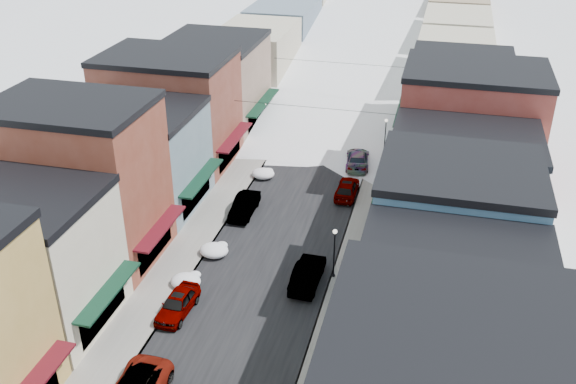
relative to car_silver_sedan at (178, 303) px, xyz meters
The scene contains 32 objects.
road 44.91m from the car_silver_sedan, 84.50° to the left, with size 10.00×160.00×0.01m, color black.
sidewalk_left 44.76m from the car_silver_sedan, 92.95° to the left, with size 3.20×160.00×0.15m, color gray.
sidewalk_right 46.01m from the car_silver_sedan, 76.29° to the left, with size 3.20×160.00×0.15m, color gray.
curb_left 44.71m from the car_silver_sedan, 90.96° to the left, with size 0.10×160.00×0.15m, color slate.
curb_right 45.67m from the car_silver_sedan, 78.18° to the left, with size 0.10×160.00×0.15m, color slate.
bldg_l_cream 10.14m from the car_silver_sedan, 162.49° to the right, with size 11.30×8.20×9.50m.
bldg_l_brick_near 12.06m from the car_silver_sedan, 151.05° to the left, with size 12.30×8.20×12.50m.
bldg_l_grayblue 16.75m from the car_silver_sedan, 122.99° to the left, with size 11.30×9.20×9.00m.
bldg_l_brick_far 25.21m from the car_silver_sedan, 113.55° to the left, with size 13.30×9.20×11.00m.
bldg_l_tan 34.15m from the car_silver_sedan, 105.21° to the left, with size 11.30×11.20×10.00m.
bldg_r_green 18.24m from the car_silver_sedan, 10.70° to the right, with size 11.30×9.20×9.50m.
bldg_r_blue 18.94m from the car_silver_sedan, 18.04° to the left, with size 11.30×9.20×10.50m.
bldg_r_cream 23.53m from the car_silver_sedan, 39.24° to the left, with size 12.30×9.20×9.00m.
bldg_r_brick_far 30.47m from the car_silver_sedan, 52.03° to the left, with size 13.30×9.20×11.50m.
bldg_r_tan 38.17m from the car_silver_sedan, 62.57° to the left, with size 11.30×11.20×9.50m.
distant_blocks 67.91m from the car_silver_sedan, 86.37° to the left, with size 34.00×55.00×8.00m.
overhead_cables 32.93m from the car_silver_sedan, 82.39° to the left, with size 16.40×15.04×0.04m.
car_silver_sedan is the anchor object (origin of this frame).
car_dark_hatch 13.98m from the car_silver_sedan, 88.65° to the left, with size 1.67×4.77×1.57m, color black.
car_silver_wagon 33.90m from the car_silver_sedan, 88.65° to the left, with size 1.95×4.80×1.39m, color #A8AAB0.
car_green_sedan 9.49m from the car_silver_sedan, 34.75° to the left, with size 1.77×5.08×1.67m, color black.
car_gray_suv 21.08m from the car_silver_sedan, 66.59° to the left, with size 1.87×4.65×1.59m, color gray.
car_black_sedan 27.09m from the car_silver_sedan, 72.00° to the left, with size 2.23×5.49×1.59m, color black.
car_lane_silver 45.50m from the car_silver_sedan, 86.11° to the left, with size 1.60×3.96×1.35m, color gray.
car_lane_white 58.20m from the car_silver_sedan, 83.59° to the left, with size 2.78×6.02×1.67m, color silver.
trash_can 11.63m from the car_silver_sedan, 28.22° to the left, with size 0.51×0.51×0.86m.
streetlamp_near 11.70m from the car_silver_sedan, 34.60° to the left, with size 0.33×0.33×3.98m.
streetlamp_far 30.77m from the car_silver_sedan, 69.68° to the left, with size 0.33×0.33×3.95m.
planter_far 12.05m from the car_silver_sedan, 13.89° to the right, with size 0.38×0.38×0.67m, color #345928.
snow_pile_near 3.07m from the car_silver_sedan, 100.98° to the left, with size 2.19×2.55×0.93m.
snow_pile_mid 7.30m from the car_silver_sedan, 89.86° to the left, with size 2.25×2.58×0.95m.
snow_pile_far 21.09m from the car_silver_sedan, 89.95° to the left, with size 2.19×2.55×0.93m.
Camera 1 is at (11.35, -16.52, 27.77)m, focal length 40.00 mm.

